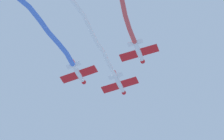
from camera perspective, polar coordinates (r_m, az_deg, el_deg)
airplane_lead at (r=87.02m, az=0.94°, el=-1.76°), size 7.03×5.42×1.75m
smoke_trail_lead at (r=80.44m, az=-2.79°, el=5.04°), size 6.83×20.88×2.90m
airplane_left_wing at (r=85.60m, az=-4.05°, el=-0.46°), size 7.06×5.43×1.75m
smoke_trail_left_wing at (r=79.30m, az=-8.86°, el=5.79°), size 4.70×21.31×1.74m
airplane_right_wing at (r=82.93m, az=3.28°, el=2.15°), size 7.00×5.41×1.75m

